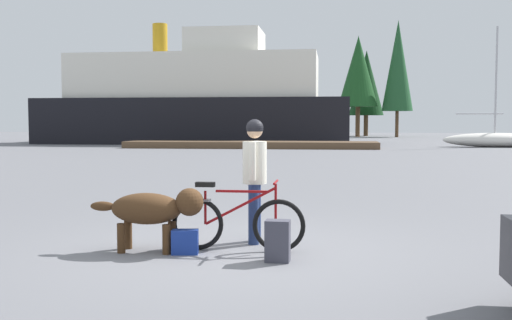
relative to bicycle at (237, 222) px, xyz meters
The scene contains 13 objects.
ground_plane 0.37m from the bicycle, 169.94° to the left, with size 160.00×160.00×0.00m, color slate.
bicycle is the anchor object (origin of this frame).
person_cyclist 0.83m from the bicycle, 73.49° to the left, with size 0.32×0.53×1.65m.
dog 1.04m from the bicycle, behind, with size 1.45×0.46×0.80m.
backpack 0.77m from the bicycle, 42.01° to the right, with size 0.28×0.20×0.48m, color #3F3F4C.
handbag_pannier 0.68m from the bicycle, 156.94° to the right, with size 0.32×0.18×0.30m, color navy.
dock_pier 29.06m from the bicycle, 97.50° to the left, with size 15.31×2.94×0.40m, color brown.
ferry_boat 37.61m from the bicycle, 103.69° to the left, with size 22.47×7.58×8.86m.
sailboat_moored 33.87m from the bicycle, 70.54° to the left, with size 6.36×1.78×7.52m.
pine_tree_far_left 60.54m from the bicycle, 106.92° to the left, with size 4.07×4.07×11.48m.
pine_tree_center 56.59m from the bicycle, 86.20° to the left, with size 4.11×4.11×10.48m.
pine_tree_far_right 56.75m from the bicycle, 82.14° to the left, with size 3.15×3.15×11.95m.
pine_tree_mid_back 60.66m from the bicycle, 85.45° to the left, with size 3.86×3.86×9.43m.
Camera 1 is at (1.27, -7.32, 1.62)m, focal length 42.01 mm.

